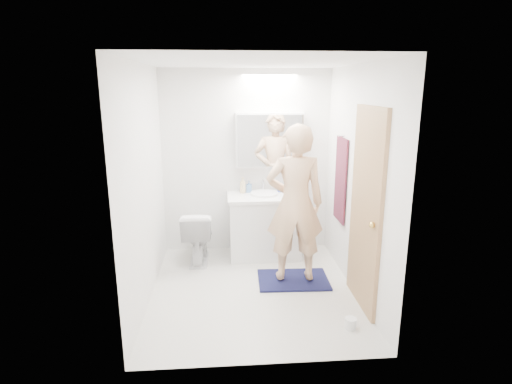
{
  "coord_description": "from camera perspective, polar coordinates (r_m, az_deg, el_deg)",
  "views": [
    {
      "loc": [
        -0.29,
        -4.09,
        2.17
      ],
      "look_at": [
        0.05,
        0.25,
        1.05
      ],
      "focal_mm": 28.82,
      "sensor_mm": 36.0,
      "label": 1
    }
  ],
  "objects": [
    {
      "name": "wall_left",
      "position": [
        4.28,
        -15.25,
        0.82
      ],
      "size": [
        0.0,
        2.5,
        2.5
      ],
      "primitive_type": "plane",
      "rotation": [
        1.57,
        0.0,
        1.57
      ],
      "color": "white",
      "rests_on": "floor"
    },
    {
      "name": "soap_bottle_a",
      "position": [
        5.36,
        -1.86,
        0.95
      ],
      "size": [
        0.11,
        0.11,
        0.21
      ],
      "primitive_type": "imported",
      "rotation": [
        0.0,
        0.0,
        0.57
      ],
      "color": "#D7BF8B",
      "rests_on": "countertop"
    },
    {
      "name": "soap_bottle_b",
      "position": [
        5.4,
        -0.97,
        0.78
      ],
      "size": [
        0.08,
        0.08,
        0.15
      ],
      "primitive_type": "imported",
      "rotation": [
        0.0,
        0.0,
        -0.1
      ],
      "color": "#547FB6",
      "rests_on": "countertop"
    },
    {
      "name": "toilet",
      "position": [
        5.28,
        -8.08,
        -6.01
      ],
      "size": [
        0.39,
        0.67,
        0.68
      ],
      "primitive_type": "imported",
      "rotation": [
        0.0,
        0.0,
        3.12
      ],
      "color": "white",
      "rests_on": "floor"
    },
    {
      "name": "medicine_cabinet",
      "position": [
        5.34,
        1.91,
        7.2
      ],
      "size": [
        0.88,
        0.14,
        0.7
      ],
      "primitive_type": "cube",
      "color": "white",
      "rests_on": "wall_back"
    },
    {
      "name": "door_knob",
      "position": [
        3.89,
        15.83,
        -4.43
      ],
      "size": [
        0.06,
        0.06,
        0.06
      ],
      "primitive_type": "sphere",
      "color": "gold",
      "rests_on": "door"
    },
    {
      "name": "faucet",
      "position": [
        5.45,
        0.98,
        0.94
      ],
      "size": [
        0.02,
        0.02,
        0.16
      ],
      "primitive_type": "cylinder",
      "color": "silver",
      "rests_on": "countertop"
    },
    {
      "name": "ceiling",
      "position": [
        4.11,
        -0.44,
        17.62
      ],
      "size": [
        2.5,
        2.5,
        0.0
      ],
      "primitive_type": "plane",
      "rotation": [
        3.14,
        0.0,
        0.0
      ],
      "color": "white",
      "rests_on": "floor"
    },
    {
      "name": "sink_basin",
      "position": [
        5.29,
        1.18,
        -0.22
      ],
      "size": [
        0.36,
        0.36,
        0.03
      ],
      "primitive_type": "cylinder",
      "color": "white",
      "rests_on": "countertop"
    },
    {
      "name": "toothbrush_cup",
      "position": [
        5.43,
        3.3,
        0.47
      ],
      "size": [
        0.12,
        0.12,
        0.09
      ],
      "primitive_type": "imported",
      "rotation": [
        0.0,
        0.0,
        0.37
      ],
      "color": "#425FC6",
      "rests_on": "countertop"
    },
    {
      "name": "wall_back",
      "position": [
        5.44,
        -1.35,
        4.13
      ],
      "size": [
        2.5,
        0.0,
        2.5
      ],
      "primitive_type": "plane",
      "rotation": [
        1.57,
        0.0,
        0.0
      ],
      "color": "white",
      "rests_on": "floor"
    },
    {
      "name": "wall_front",
      "position": [
        3.02,
        1.29,
        -4.31
      ],
      "size": [
        2.5,
        0.0,
        2.5
      ],
      "primitive_type": "plane",
      "rotation": [
        -1.57,
        0.0,
        0.0
      ],
      "color": "white",
      "rests_on": "floor"
    },
    {
      "name": "mirror_panel",
      "position": [
        5.27,
        2.0,
        7.1
      ],
      "size": [
        0.84,
        0.01,
        0.66
      ],
      "primitive_type": "cube",
      "color": "silver",
      "rests_on": "medicine_cabinet"
    },
    {
      "name": "towel_hook",
      "position": [
        4.87,
        11.82,
        7.63
      ],
      "size": [
        0.07,
        0.02,
        0.02
      ],
      "primitive_type": "cylinder",
      "rotation": [
        0.0,
        1.57,
        0.0
      ],
      "color": "silver",
      "rests_on": "wall_right"
    },
    {
      "name": "wall_right",
      "position": [
        4.43,
        13.93,
        1.34
      ],
      "size": [
        0.0,
        2.5,
        2.5
      ],
      "primitive_type": "plane",
      "rotation": [
        1.57,
        0.0,
        -1.57
      ],
      "color": "white",
      "rests_on": "floor"
    },
    {
      "name": "bath_rug",
      "position": [
        4.86,
        5.18,
        -12.03
      ],
      "size": [
        0.82,
        0.58,
        0.02
      ],
      "primitive_type": "cube",
      "rotation": [
        0.0,
        0.0,
        -0.03
      ],
      "color": "#121739",
      "rests_on": "floor"
    },
    {
      "name": "towel",
      "position": [
        4.96,
        11.66,
        1.65
      ],
      "size": [
        0.02,
        0.42,
        1.0
      ],
      "primitive_type": "cube",
      "color": "#131B3B",
      "rests_on": "wall_right"
    },
    {
      "name": "floor",
      "position": [
        4.64,
        -0.38,
        -13.45
      ],
      "size": [
        2.5,
        2.5,
        0.0
      ],
      "primitive_type": "plane",
      "color": "silver",
      "rests_on": "ground"
    },
    {
      "name": "person",
      "position": [
        4.53,
        5.44,
        -1.63
      ],
      "size": [
        0.65,
        0.44,
        1.75
      ],
      "primitive_type": "imported",
      "rotation": [
        0.0,
        0.0,
        3.11
      ],
      "color": "#DBAD83",
      "rests_on": "bath_rug"
    },
    {
      "name": "toilet_paper_roll",
      "position": [
        4.08,
        12.99,
        -17.32
      ],
      "size": [
        0.11,
        0.11,
        0.1
      ],
      "primitive_type": "cylinder",
      "color": "white",
      "rests_on": "floor"
    },
    {
      "name": "countertop",
      "position": [
        5.27,
        1.21,
        -0.67
      ],
      "size": [
        0.95,
        0.58,
        0.04
      ],
      "primitive_type": "cube",
      "color": "white",
      "rests_on": "vanity_cabinet"
    },
    {
      "name": "door",
      "position": [
        4.16,
        14.99,
        -2.44
      ],
      "size": [
        0.04,
        0.8,
        2.0
      ],
      "primitive_type": "cube",
      "color": "tan",
      "rests_on": "wall_right"
    },
    {
      "name": "vanity_cabinet",
      "position": [
        5.39,
        1.18,
        -4.89
      ],
      "size": [
        0.9,
        0.55,
        0.78
      ],
      "primitive_type": "cube",
      "color": "white",
      "rests_on": "floor"
    }
  ]
}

